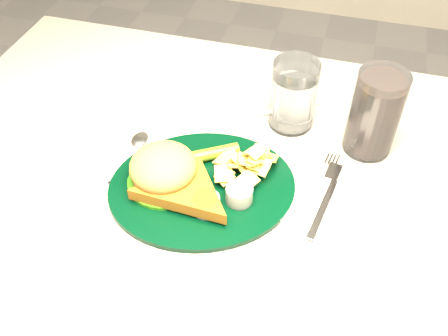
# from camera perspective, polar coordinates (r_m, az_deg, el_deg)

# --- Properties ---
(table) EXTENTS (1.20, 0.80, 0.75)m
(table) POSITION_cam_1_polar(r_m,az_deg,el_deg) (1.13, 1.84, -14.73)
(table) COLOR gray
(table) RESTS_ON ground
(dinner_plate) EXTENTS (0.38, 0.35, 0.07)m
(dinner_plate) POSITION_cam_1_polar(r_m,az_deg,el_deg) (0.79, -2.56, -0.77)
(dinner_plate) COLOR black
(dinner_plate) RESTS_ON table
(water_glass) EXTENTS (0.08, 0.08, 0.13)m
(water_glass) POSITION_cam_1_polar(r_m,az_deg,el_deg) (0.90, 7.95, 8.28)
(water_glass) COLOR white
(water_glass) RESTS_ON table
(cola_glass) EXTENTS (0.10, 0.10, 0.15)m
(cola_glass) POSITION_cam_1_polar(r_m,az_deg,el_deg) (0.87, 16.87, 5.98)
(cola_glass) COLOR black
(cola_glass) RESTS_ON table
(fork_napkin) EXTENTS (0.15, 0.19, 0.01)m
(fork_napkin) POSITION_cam_1_polar(r_m,az_deg,el_deg) (0.80, 11.32, -4.05)
(fork_napkin) COLOR white
(fork_napkin) RESTS_ON table
(spoon) EXTENTS (0.08, 0.14, 0.01)m
(spoon) POSITION_cam_1_polar(r_m,az_deg,el_deg) (0.86, -10.69, 0.20)
(spoon) COLOR white
(spoon) RESTS_ON table
(wrapped_straw) EXTENTS (0.21, 0.17, 0.01)m
(wrapped_straw) POSITION_cam_1_polar(r_m,az_deg,el_deg) (0.95, 5.90, 6.48)
(wrapped_straw) COLOR white
(wrapped_straw) RESTS_ON table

